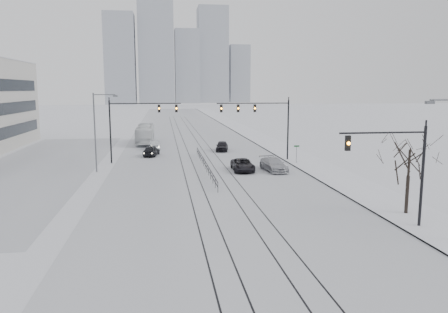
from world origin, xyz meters
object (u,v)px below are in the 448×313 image
traffic_mast_near (401,163)px  sedan_sb_inner (151,151)px  bare_tree (410,156)px  sedan_nb_right (274,165)px  box_truck (145,134)px  sedan_sb_outer (155,145)px  sedan_nb_front (243,165)px  sedan_nb_far (222,146)px

traffic_mast_near → sedan_sb_inner: bearing=116.1°
bare_tree → sedan_nb_right: bearing=106.3°
box_truck → sedan_nb_right: bearing=119.8°
bare_tree → traffic_mast_near: bearing=-128.8°
sedan_sb_outer → sedan_nb_front: sedan_sb_outer is taller
sedan_nb_right → traffic_mast_near: bearing=-88.8°
sedan_nb_front → box_truck: (-12.12, 27.71, 0.93)m
sedan_sb_inner → sedan_nb_far: size_ratio=0.99×
sedan_nb_right → box_truck: box_truck is taller
sedan_nb_right → box_truck: (-15.67, 28.28, 0.88)m
bare_tree → sedan_sb_outer: size_ratio=1.41×
sedan_sb_outer → sedan_nb_far: (10.24, -2.92, 0.04)m
sedan_sb_inner → sedan_sb_outer: bearing=-82.0°
sedan_sb_inner → sedan_nb_front: sedan_sb_inner is taller
sedan_nb_right → box_truck: bearing=112.2°
sedan_nb_front → box_truck: box_truck is taller
traffic_mast_near → bare_tree: bearing=51.2°
sedan_nb_right → bare_tree: bearing=-80.5°
sedan_nb_front → sedan_nb_far: sedan_nb_far is taller
sedan_sb_inner → sedan_nb_far: bearing=-149.8°
sedan_nb_far → sedan_nb_right: bearing=-67.8°
bare_tree → sedan_sb_inner: bearing=121.4°
sedan_nb_front → traffic_mast_near: bearing=-72.0°
sedan_sb_outer → sedan_nb_right: (13.93, -20.21, 0.05)m
sedan_nb_right → box_truck: 32.35m
box_truck → bare_tree: bearing=115.0°
traffic_mast_near → bare_tree: (2.41, 3.00, -0.07)m
sedan_nb_right → box_truck: size_ratio=0.45×
sedan_nb_far → box_truck: (-11.98, 10.99, 0.88)m
sedan_sb_outer → sedan_nb_front: bearing=115.5°
box_truck → sedan_sb_inner: bearing=96.1°
sedan_sb_outer → box_truck: box_truck is taller
bare_tree → sedan_sb_outer: bearing=116.5°
sedan_nb_front → sedan_sb_outer: bearing=119.4°
bare_tree → box_truck: (-21.13, 46.97, -2.86)m
sedan_sb_outer → sedan_nb_front: size_ratio=0.85×
sedan_sb_outer → sedan_nb_far: size_ratio=0.98×
sedan_sb_inner → sedan_sb_outer: 6.56m
bare_tree → box_truck: bare_tree is taller
traffic_mast_near → sedan_nb_right: traffic_mast_near is taller
sedan_sb_outer → sedan_nb_right: bearing=122.2°
sedan_nb_front → bare_tree: bearing=-63.4°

